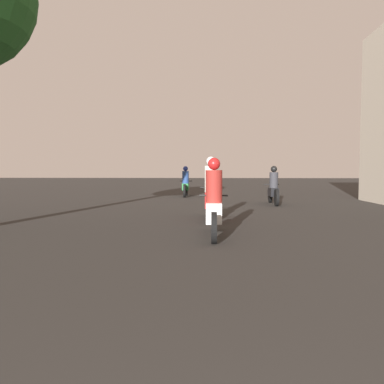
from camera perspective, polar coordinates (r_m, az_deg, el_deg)
motorcycle_white at (r=7.31m, az=3.35°, el=-1.95°), size 0.60×1.96×1.54m
motorcycle_red at (r=9.82m, az=2.89°, el=-0.37°), size 0.60×1.96×1.65m
motorcycle_black at (r=14.47m, az=12.30°, el=0.47°), size 0.60×2.09×1.46m
motorcycle_green at (r=18.32m, az=-0.98°, el=1.19°), size 0.60×1.98×1.49m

